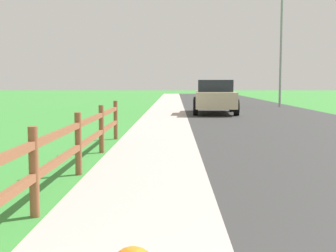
{
  "coord_description": "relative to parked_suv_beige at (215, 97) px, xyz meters",
  "views": [
    {
      "loc": [
        -0.53,
        -0.29,
        1.52
      ],
      "look_at": [
        -0.67,
        8.89,
        0.63
      ],
      "focal_mm": 48.75,
      "sensor_mm": 36.0,
      "label": 1
    }
  ],
  "objects": [
    {
      "name": "street_lamp",
      "position": [
        4.68,
        6.22,
        3.37
      ],
      "size": [
        1.17,
        0.2,
        7.13
      ],
      "color": "gray",
      "rests_on": "ground"
    },
    {
      "name": "grass_verge",
      "position": [
        -5.91,
        5.08,
        -0.81
      ],
      "size": [
        5.0,
        66.0,
        0.0
      ],
      "primitive_type": "cube",
      "color": "#3A8A38",
      "rests_on": "ground"
    },
    {
      "name": "parked_suv_beige",
      "position": [
        0.0,
        0.0,
        0.0
      ],
      "size": [
        2.24,
        4.74,
        1.63
      ],
      "color": "#C6B793",
      "rests_on": "ground"
    },
    {
      "name": "rail_fence",
      "position": [
        -3.51,
        -16.06,
        -0.21
      ],
      "size": [
        0.11,
        11.83,
        1.03
      ],
      "color": "brown",
      "rests_on": "ground"
    },
    {
      "name": "road_asphalt",
      "position": [
        2.09,
        5.08,
        -0.81
      ],
      "size": [
        7.0,
        66.0,
        0.01
      ],
      "primitive_type": "cube",
      "color": "#343434",
      "rests_on": "ground"
    },
    {
      "name": "ground_plane",
      "position": [
        -1.41,
        3.08,
        -0.81
      ],
      "size": [
        120.0,
        120.0,
        0.0
      ],
      "primitive_type": "plane",
      "color": "#3A8A38"
    },
    {
      "name": "curb_concrete",
      "position": [
        -4.41,
        5.08,
        -0.81
      ],
      "size": [
        6.0,
        66.0,
        0.01
      ],
      "primitive_type": "cube",
      "color": "#BBA9A2",
      "rests_on": "ground"
    }
  ]
}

